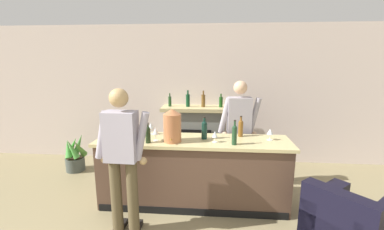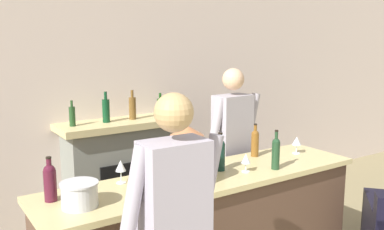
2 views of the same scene
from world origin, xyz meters
TOP-DOWN VIEW (x-y plane):
  - wall_back_panel at (0.00, 4.53)m, footprint 12.00×0.07m
  - bar_counter at (0.06, 2.76)m, footprint 2.69×0.67m
  - fireplace_stone at (-0.01, 4.27)m, footprint 1.30×0.52m
  - armchair_black at (1.86, 2.06)m, footprint 1.13×1.12m
  - potted_plant_corner at (-2.26, 3.74)m, footprint 0.42×0.42m
  - person_customer at (-0.68, 2.03)m, footprint 0.66×0.31m
  - person_bartender at (0.74, 3.30)m, footprint 0.66×0.32m
  - copper_dispenser at (-0.21, 2.64)m, footprint 0.24×0.28m
  - ice_bucket_steel at (-0.98, 2.69)m, footprint 0.24×0.24m
  - wine_bottle_merlot_tall at (-0.52, 2.57)m, footprint 0.07×0.07m
  - wine_bottle_chardonnay_pale at (0.22, 2.81)m, footprint 0.08×0.08m
  - wine_bottle_cabernet_heavy at (-1.11, 2.90)m, footprint 0.08×0.08m
  - wine_bottle_port_short at (0.62, 2.59)m, footprint 0.07×0.07m
  - wine_bottle_burgundy_dark at (0.73, 2.97)m, footprint 0.07×0.07m
  - wine_glass_front_left at (-0.44, 2.66)m, footprint 0.09×0.09m
  - wine_glass_mid_counter at (0.36, 2.66)m, footprint 0.08×0.08m
  - wine_glass_front_right at (-0.58, 2.97)m, footprint 0.08×0.08m
  - wine_glass_by_dispenser at (1.12, 2.83)m, footprint 0.09×0.09m

SIDE VIEW (x-z plane):
  - armchair_black at x=1.86m, z-range -0.11..0.61m
  - potted_plant_corner at x=-2.26m, z-range -0.07..0.64m
  - bar_counter at x=0.06m, z-range 0.00..0.98m
  - fireplace_stone at x=-0.01m, z-range -0.15..1.35m
  - person_bartender at x=0.74m, z-range 0.09..1.85m
  - person_customer at x=-0.68m, z-range 0.10..1.85m
  - ice_bucket_steel at x=-0.98m, z-range 0.98..1.14m
  - wine_glass_mid_counter at x=0.36m, z-range 1.00..1.16m
  - wine_glass_by_dispenser at x=1.12m, z-range 1.01..1.17m
  - wine_bottle_merlot_tall at x=-0.52m, z-range 0.96..1.23m
  - wine_glass_front_right at x=-0.58m, z-range 1.01..1.19m
  - wine_glass_front_left at x=-0.44m, z-range 1.01..1.20m
  - wine_bottle_burgundy_dark at x=0.73m, z-range 0.96..1.26m
  - wine_bottle_cabernet_heavy at x=-1.11m, z-range 0.96..1.26m
  - wine_bottle_chardonnay_pale at x=0.22m, z-range 0.96..1.27m
  - wine_bottle_port_short at x=0.62m, z-range 0.95..1.28m
  - copper_dispenser at x=-0.21m, z-range 0.98..1.42m
  - wall_back_panel at x=0.00m, z-range 0.00..2.75m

